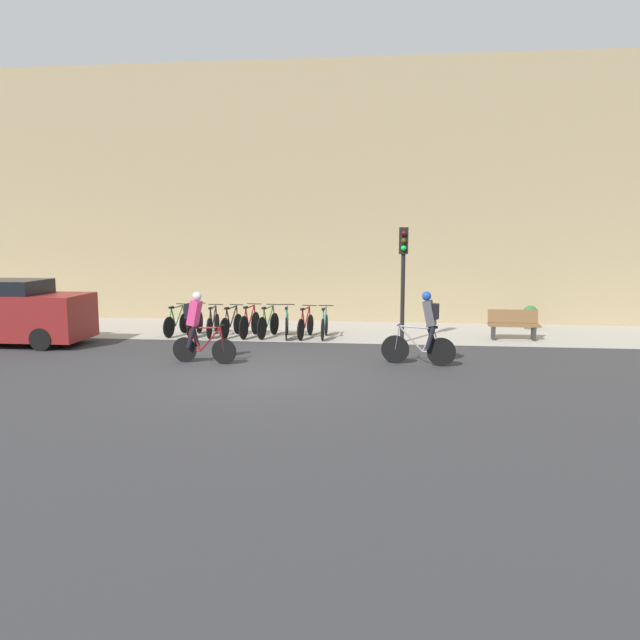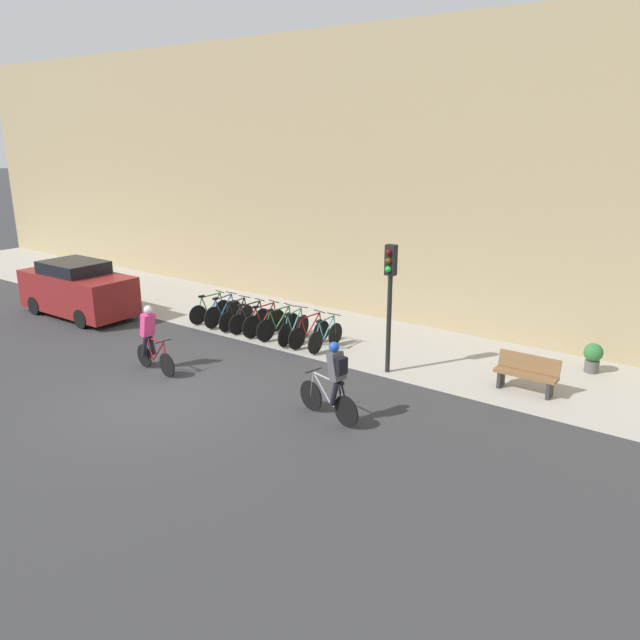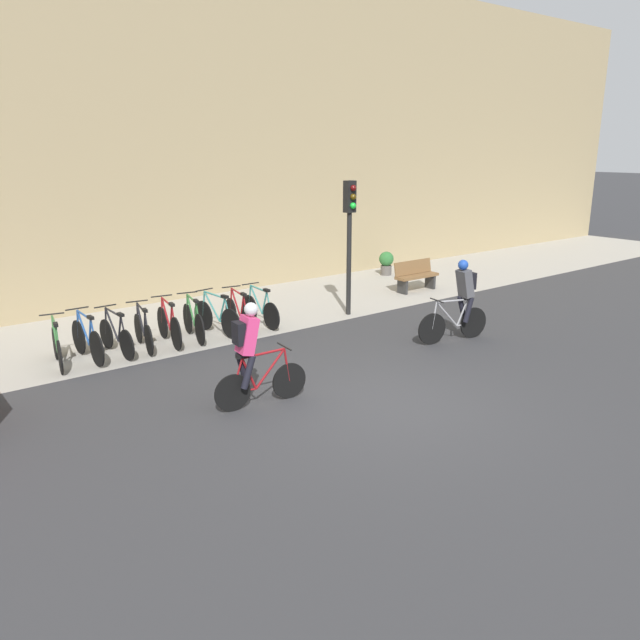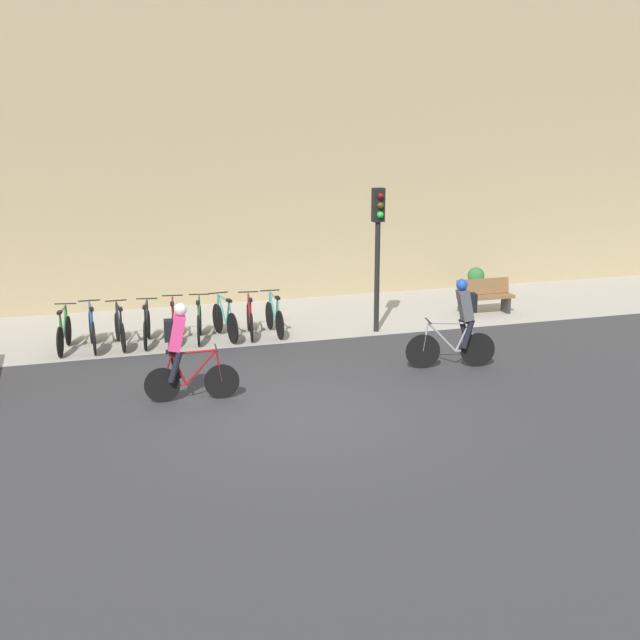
{
  "view_description": "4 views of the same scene",
  "coord_description": "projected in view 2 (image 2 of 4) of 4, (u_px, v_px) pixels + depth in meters",
  "views": [
    {
      "loc": [
        2.93,
        -13.21,
        3.14
      ],
      "look_at": [
        1.2,
        2.04,
        1.01
      ],
      "focal_mm": 35.0,
      "sensor_mm": 36.0,
      "label": 1
    },
    {
      "loc": [
        10.76,
        -8.35,
        5.94
      ],
      "look_at": [
        1.87,
        3.84,
        1.4
      ],
      "focal_mm": 35.0,
      "sensor_mm": 36.0,
      "label": 2
    },
    {
      "loc": [
        -6.67,
        -6.76,
        4.09
      ],
      "look_at": [
        0.15,
        2.01,
        1.01
      ],
      "focal_mm": 35.0,
      "sensor_mm": 36.0,
      "label": 3
    },
    {
      "loc": [
        -3.54,
        -12.01,
        4.67
      ],
      "look_at": [
        0.93,
        1.84,
        1.15
      ],
      "focal_mm": 45.0,
      "sensor_mm": 36.0,
      "label": 4
    }
  ],
  "objects": [
    {
      "name": "kerb_strip",
      "position": [
        326.0,
        331.0,
        19.47
      ],
      "size": [
        44.0,
        4.5,
        0.01
      ],
      "primitive_type": "cube",
      "color": "#A39E93",
      "rests_on": "ground"
    },
    {
      "name": "parked_bike_8",
      "position": [
        325.0,
        336.0,
        17.73
      ],
      "size": [
        0.46,
        1.63,
        0.96
      ],
      "color": "black",
      "rests_on": "ground"
    },
    {
      "name": "traffic_light_pole",
      "position": [
        390.0,
        285.0,
        15.48
      ],
      "size": [
        0.26,
        0.3,
        3.32
      ],
      "color": "black",
      "rests_on": "ground"
    },
    {
      "name": "cyclist_grey",
      "position": [
        334.0,
        380.0,
        13.15
      ],
      "size": [
        1.77,
        0.57,
        1.79
      ],
      "color": "black",
      "rests_on": "ground"
    },
    {
      "name": "potted_plant",
      "position": [
        593.0,
        356.0,
        16.01
      ],
      "size": [
        0.48,
        0.48,
        0.78
      ],
      "color": "#56514C",
      "rests_on": "ground"
    },
    {
      "name": "parked_car",
      "position": [
        78.0,
        290.0,
        20.91
      ],
      "size": [
        4.3,
        1.84,
        1.85
      ],
      "color": "maroon",
      "rests_on": "ground"
    },
    {
      "name": "cyclist_pink",
      "position": [
        150.0,
        336.0,
        16.01
      ],
      "size": [
        1.64,
        0.49,
        1.75
      ],
      "color": "black",
      "rests_on": "ground"
    },
    {
      "name": "parked_bike_5",
      "position": [
        279.0,
        325.0,
        18.71
      ],
      "size": [
        0.5,
        1.65,
        0.97
      ],
      "color": "black",
      "rests_on": "ground"
    },
    {
      "name": "building_facade",
      "position": [
        373.0,
        177.0,
        20.13
      ],
      "size": [
        44.0,
        0.6,
        9.12
      ],
      "primitive_type": "cube",
      "color": "tan",
      "rests_on": "ground"
    },
    {
      "name": "parked_bike_1",
      "position": [
        223.0,
        312.0,
        20.01
      ],
      "size": [
        0.46,
        1.71,
        0.99
      ],
      "color": "black",
      "rests_on": "ground"
    },
    {
      "name": "parked_bike_7",
      "position": [
        309.0,
        333.0,
        18.06
      ],
      "size": [
        0.46,
        1.64,
        0.96
      ],
      "color": "black",
      "rests_on": "ground"
    },
    {
      "name": "parked_bike_3",
      "position": [
        250.0,
        319.0,
        19.36
      ],
      "size": [
        0.46,
        1.61,
        0.95
      ],
      "color": "black",
      "rests_on": "ground"
    },
    {
      "name": "bench",
      "position": [
        527.0,
        373.0,
        14.8
      ],
      "size": [
        1.46,
        0.44,
        0.89
      ],
      "color": "brown",
      "rests_on": "ground"
    },
    {
      "name": "parked_bike_4",
      "position": [
        264.0,
        322.0,
        19.03
      ],
      "size": [
        0.46,
        1.69,
        0.99
      ],
      "color": "black",
      "rests_on": "ground"
    },
    {
      "name": "parked_bike_2",
      "position": [
        236.0,
        316.0,
        19.69
      ],
      "size": [
        0.46,
        1.64,
        0.95
      ],
      "color": "black",
      "rests_on": "ground"
    },
    {
      "name": "parked_bike_6",
      "position": [
        294.0,
        329.0,
        18.38
      ],
      "size": [
        0.46,
        1.72,
        0.98
      ],
      "color": "black",
      "rests_on": "ground"
    },
    {
      "name": "ground",
      "position": [
        155.0,
        404.0,
        14.24
      ],
      "size": [
        200.0,
        200.0,
        0.0
      ],
      "primitive_type": "plane",
      "color": "#333335"
    },
    {
      "name": "parked_bike_0",
      "position": [
        210.0,
        310.0,
        20.34
      ],
      "size": [
        0.46,
        1.6,
        0.96
      ],
      "color": "black",
      "rests_on": "ground"
    }
  ]
}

